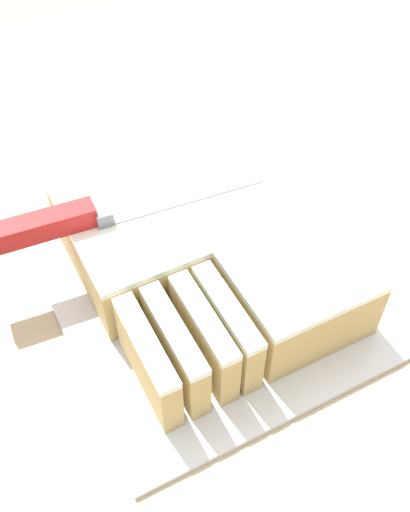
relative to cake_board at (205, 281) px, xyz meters
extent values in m
cube|color=tan|center=(-0.05, 0.07, -0.48)|extent=(1.40, 1.10, 0.94)
cube|color=silver|center=(0.00, 0.00, 0.00)|extent=(0.30, 0.34, 0.01)
cube|color=tan|center=(0.00, 0.05, 0.04)|extent=(0.23, 0.16, 0.07)
cube|color=white|center=(0.00, 0.05, 0.07)|extent=(0.23, 0.16, 0.01)
cube|color=tan|center=(0.05, -0.08, 0.04)|extent=(0.12, 0.11, 0.07)
cube|color=white|center=(0.05, -0.08, 0.07)|extent=(0.12, 0.11, 0.01)
cube|color=tan|center=(-0.10, -0.08, 0.04)|extent=(0.02, 0.10, 0.07)
cube|color=white|center=(-0.10, -0.08, 0.07)|extent=(0.02, 0.10, 0.01)
cube|color=tan|center=(-0.07, -0.08, 0.04)|extent=(0.02, 0.10, 0.07)
cube|color=white|center=(-0.07, -0.08, 0.07)|extent=(0.02, 0.10, 0.01)
cube|color=tan|center=(-0.05, -0.08, 0.04)|extent=(0.02, 0.10, 0.07)
cube|color=white|center=(-0.05, -0.08, 0.07)|extent=(0.02, 0.10, 0.01)
cube|color=tan|center=(-0.02, -0.08, 0.04)|extent=(0.02, 0.10, 0.07)
cube|color=white|center=(-0.02, -0.08, 0.07)|extent=(0.02, 0.10, 0.01)
cube|color=silver|center=(0.00, 0.05, 0.08)|extent=(0.17, 0.04, 0.00)
cube|color=slate|center=(-0.08, 0.06, 0.08)|extent=(0.02, 0.02, 0.02)
cube|color=red|center=(-0.14, 0.06, 0.09)|extent=(0.12, 0.03, 0.02)
camera|label=1|loc=(-0.18, -0.35, 0.49)|focal=42.00mm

